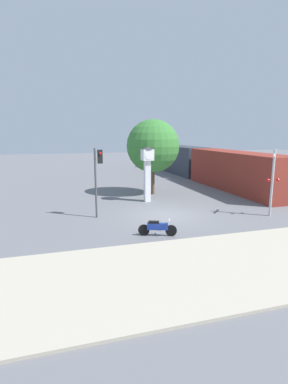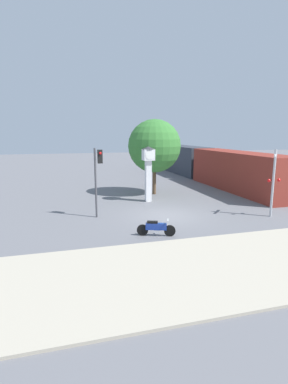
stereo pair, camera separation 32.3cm
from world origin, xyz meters
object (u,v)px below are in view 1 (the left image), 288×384
at_px(clock_tower, 147,165).
at_px(railroad_crossing_signal, 272,180).
at_px(freight_train, 202,164).
at_px(street_tree, 153,146).
at_px(traffic_light, 98,170).
at_px(motorcycle, 157,228).

xyz_separation_m(clock_tower, railroad_crossing_signal, (6.07, -6.00, -0.48)).
relative_size(clock_tower, freight_train, 0.16).
bearing_deg(street_tree, railroad_crossing_signal, -60.37).
xyz_separation_m(clock_tower, freight_train, (8.99, 8.76, -1.01)).
xyz_separation_m(freight_train, railroad_crossing_signal, (-2.92, -14.77, 0.53)).
distance_m(traffic_light, railroad_crossing_signal, 10.54).
bearing_deg(railroad_crossing_signal, motorcycle, -169.51).
bearing_deg(traffic_light, freight_train, 42.63).
bearing_deg(street_tree, clock_tower, -116.93).
bearing_deg(railroad_crossing_signal, freight_train, 78.81).
bearing_deg(motorcycle, freight_train, 76.36).
bearing_deg(traffic_light, street_tree, 47.06).
xyz_separation_m(clock_tower, street_tree, (1.25, 2.47, 1.28)).
distance_m(motorcycle, clock_tower, 8.01).
height_order(motorcycle, street_tree, street_tree).
relative_size(freight_train, railroad_crossing_signal, 6.37).
height_order(freight_train, railroad_crossing_signal, railroad_crossing_signal).
bearing_deg(clock_tower, railroad_crossing_signal, -44.69).
relative_size(clock_tower, railroad_crossing_signal, 1.00).
bearing_deg(clock_tower, freight_train, 44.27).
bearing_deg(motorcycle, railroad_crossing_signal, 30.48).
height_order(traffic_light, railroad_crossing_signal, traffic_light).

